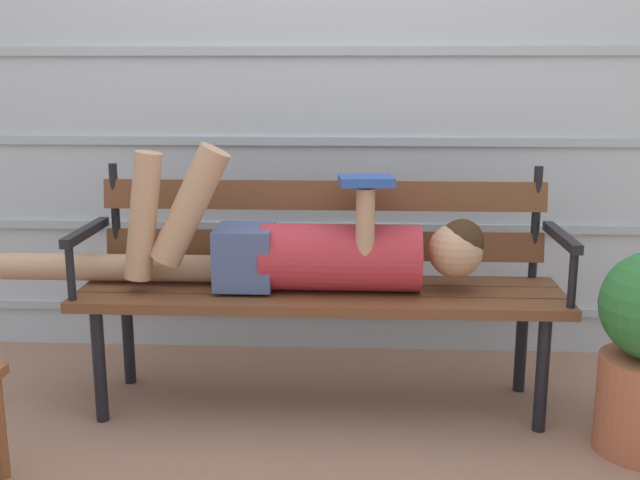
{
  "coord_description": "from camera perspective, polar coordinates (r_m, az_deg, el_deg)",
  "views": [
    {
      "loc": [
        0.13,
        -2.39,
        1.2
      ],
      "look_at": [
        0.0,
        0.18,
        0.62
      ],
      "focal_mm": 42.55,
      "sensor_mm": 36.0,
      "label": 1
    }
  ],
  "objects": [
    {
      "name": "house_siding",
      "position": [
        3.19,
        0.56,
        10.75
      ],
      "size": [
        5.25,
        0.08,
        2.18
      ],
      "color": "#B2BCC6",
      "rests_on": "ground"
    },
    {
      "name": "park_bench",
      "position": [
        2.74,
        0.07,
        -2.45
      ],
      "size": [
        1.71,
        0.44,
        0.86
      ],
      "color": "brown",
      "rests_on": "ground"
    },
    {
      "name": "ground_plane",
      "position": [
        2.68,
        -0.2,
        -13.89
      ],
      "size": [
        12.0,
        12.0,
        0.0
      ],
      "primitive_type": "plane",
      "color": "#936B56"
    },
    {
      "name": "reclining_person",
      "position": [
        2.66,
        -1.63,
        -0.67
      ],
      "size": [
        1.74,
        0.26,
        0.52
      ],
      "color": "#B72D38"
    }
  ]
}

